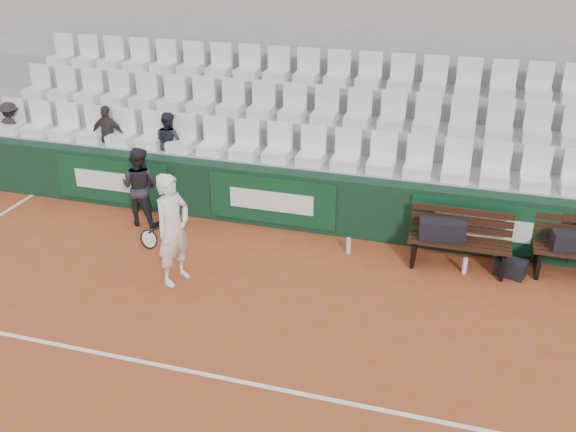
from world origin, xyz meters
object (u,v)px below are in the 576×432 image
at_px(spectator_a, 7,106).
at_px(sports_bag_left, 442,229).
at_px(tennis_player, 173,229).
at_px(water_bottle_far, 465,266).
at_px(sports_bag_right, 573,241).
at_px(ball_kid, 140,186).
at_px(sports_bag_ground, 510,268).
at_px(bench_left, 458,254).
at_px(water_bottle_near, 348,246).
at_px(spectator_b, 106,112).
at_px(spectator_c, 167,118).

bearing_deg(spectator_a, sports_bag_left, 177.23).
relative_size(tennis_player, spectator_a, 1.63).
relative_size(sports_bag_left, water_bottle_far, 2.64).
bearing_deg(sports_bag_right, sports_bag_left, -174.26).
bearing_deg(ball_kid, sports_bag_right, -176.78).
distance_m(sports_bag_ground, water_bottle_far, 0.67).
relative_size(bench_left, spectator_a, 1.46).
xyz_separation_m(sports_bag_right, spectator_a, (-10.19, 0.91, 0.93)).
relative_size(water_bottle_near, ball_kid, 0.19).
relative_size(water_bottle_far, tennis_player, 0.15).
relative_size(sports_bag_left, spectator_b, 0.60).
bearing_deg(water_bottle_near, water_bottle_far, -3.80).
relative_size(sports_bag_left, spectator_c, 0.61).
distance_m(bench_left, spectator_c, 5.53).
relative_size(sports_bag_right, spectator_c, 0.53).
distance_m(sports_bag_left, tennis_player, 3.98).
xyz_separation_m(sports_bag_ground, ball_kid, (-6.06, 0.02, 0.56)).
height_order(bench_left, sports_bag_right, sports_bag_right).
bearing_deg(sports_bag_left, ball_kid, -179.85).
relative_size(sports_bag_left, ball_kid, 0.49).
bearing_deg(water_bottle_far, spectator_a, 171.78).
height_order(sports_bag_left, water_bottle_near, sports_bag_left).
relative_size(sports_bag_right, water_bottle_far, 2.30).
bearing_deg(water_bottle_far, ball_kid, 178.36).
xyz_separation_m(water_bottle_near, spectator_a, (-6.94, 1.14, 1.38)).
bearing_deg(sports_bag_right, tennis_player, -162.39).
bearing_deg(bench_left, water_bottle_near, -178.91).
bearing_deg(water_bottle_near, spectator_c, 162.28).
distance_m(spectator_a, spectator_c, 3.36).
height_order(sports_bag_right, water_bottle_near, sports_bag_right).
bearing_deg(water_bottle_far, bench_left, 129.18).
relative_size(water_bottle_far, spectator_b, 0.23).
relative_size(ball_kid, spectator_b, 1.22).
height_order(water_bottle_far, spectator_c, spectator_c).
height_order(water_bottle_near, spectator_b, spectator_b).
xyz_separation_m(sports_bag_right, water_bottle_far, (-1.46, -0.35, -0.46)).
bearing_deg(water_bottle_far, tennis_player, -161.01).
distance_m(bench_left, sports_bag_right, 1.63).
bearing_deg(sports_bag_ground, spectator_a, 173.13).
height_order(ball_kid, spectator_a, spectator_a).
distance_m(bench_left, ball_kid, 5.31).
bearing_deg(water_bottle_near, sports_bag_right, 4.13).
height_order(bench_left, spectator_b, spectator_b).
height_order(sports_bag_right, tennis_player, tennis_player).
bearing_deg(bench_left, sports_bag_right, 7.33).
bearing_deg(tennis_player, sports_bag_left, 23.13).
bearing_deg(bench_left, ball_kid, 179.95).
bearing_deg(spectator_b, ball_kid, 132.20).
relative_size(sports_bag_ground, water_bottle_far, 1.67).
height_order(water_bottle_near, ball_kid, ball_kid).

